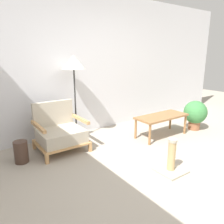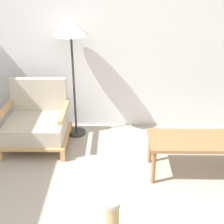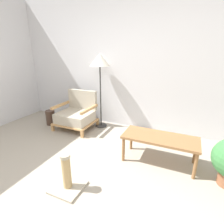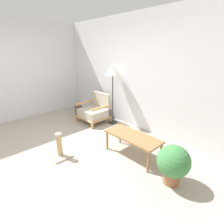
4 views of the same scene
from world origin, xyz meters
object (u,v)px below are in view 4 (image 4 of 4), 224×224
object	(u,v)px
armchair	(94,111)
potted_plant	(173,163)
coffee_table	(133,138)
scratching_post	(60,149)
vase	(79,111)
floor_lamp	(113,73)

from	to	relation	value
armchair	potted_plant	distance (m)	2.80
coffee_table	scratching_post	bearing A→B (deg)	-131.82
potted_plant	vase	bearing A→B (deg)	170.15
scratching_post	armchair	bearing A→B (deg)	121.33
vase	scratching_post	size ratio (longest dim) A/B	0.70
coffee_table	vase	xyz separation A→B (m)	(-2.48, 0.45, -0.20)
scratching_post	vase	bearing A→B (deg)	137.64
vase	potted_plant	world-z (taller)	potted_plant
coffee_table	vase	bearing A→B (deg)	169.76
armchair	potted_plant	world-z (taller)	armchair
armchair	coffee_table	size ratio (longest dim) A/B	0.74
coffee_table	potted_plant	size ratio (longest dim) A/B	1.73
armchair	scratching_post	size ratio (longest dim) A/B	1.65
armchair	potted_plant	size ratio (longest dim) A/B	1.27
vase	armchair	bearing A→B (deg)	8.43
floor_lamp	coffee_table	world-z (taller)	floor_lamp
vase	potted_plant	size ratio (longest dim) A/B	0.53
floor_lamp	scratching_post	size ratio (longest dim) A/B	3.25
floor_lamp	scratching_post	xyz separation A→B (m)	(0.50, -1.83, -1.20)
floor_lamp	potted_plant	distance (m)	2.66
scratching_post	floor_lamp	bearing A→B (deg)	105.34
coffee_table	vase	distance (m)	2.53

